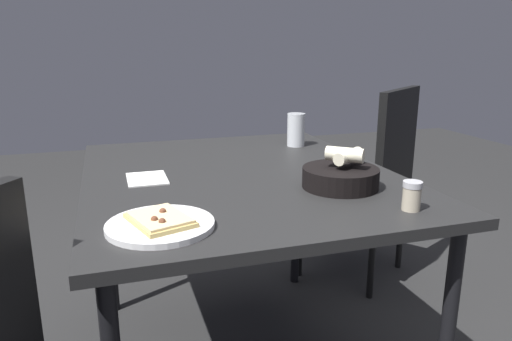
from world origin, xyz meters
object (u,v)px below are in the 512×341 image
Objects in this scene: dining_table at (239,189)px; chair_far at (372,174)px; bread_basket at (341,175)px; pepper_shaker at (412,197)px; pizza_plate at (160,224)px; beer_glass at (296,131)px.

chair_far is (-0.48, 0.79, -0.14)m from dining_table.
bread_basket is at bearing 43.92° from dining_table.
pepper_shaker is (0.48, 0.32, 0.09)m from dining_table.
pepper_shaker is at bearing -26.31° from chair_far.
bread_basket is (0.25, 0.24, 0.09)m from dining_table.
pizza_plate is 3.29× the size of pepper_shaker.
beer_glass is (-0.74, 0.64, 0.05)m from pizza_plate.
pizza_plate is at bearing -36.32° from dining_table.
bread_basket is at bearing -9.22° from beer_glass.
pepper_shaker reaches higher than pizza_plate.
beer_glass reaches higher than pizza_plate.
pizza_plate is 1.43m from chair_far.
chair_far is at bearing 142.85° from bread_basket.
pepper_shaker is at bearing -1.07° from beer_glass.
dining_table is 0.94m from chair_far.
chair_far reaches higher than beer_glass.
chair_far reaches higher than pizza_plate.
beer_glass is (-0.58, 0.09, 0.02)m from bread_basket.
dining_table is 8.93× the size of beer_glass.
beer_glass reaches higher than pepper_shaker.
dining_table is 0.36m from bread_basket.
chair_far is (-0.96, 0.47, -0.23)m from pepper_shaker.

